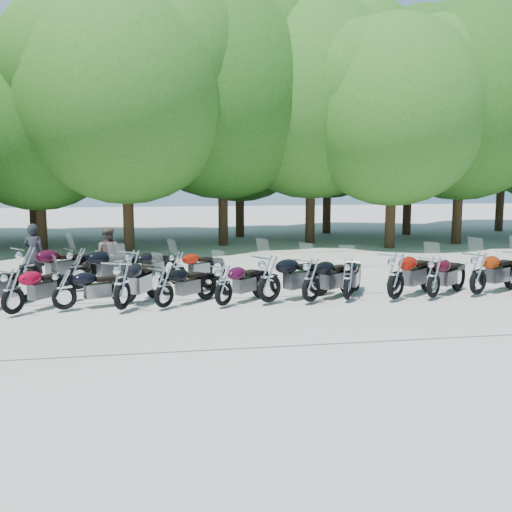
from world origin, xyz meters
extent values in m
plane|color=#A3A094|center=(0.00, 0.00, 0.00)|extent=(90.00, 90.00, 0.00)
cylinder|color=#3A2614|center=(-7.25, 12.84, 1.65)|extent=(0.44, 0.44, 3.31)
sphere|color=#286319|center=(-7.25, 12.84, 5.32)|extent=(7.31, 7.31, 7.31)
cylinder|color=#3A2614|center=(-3.57, 11.24, 1.97)|extent=(0.44, 0.44, 3.93)
sphere|color=#357721|center=(-3.57, 11.24, 6.33)|extent=(8.70, 8.70, 8.70)
cylinder|color=#3A2614|center=(0.54, 13.09, 2.06)|extent=(0.44, 0.44, 4.13)
sphere|color=#286319|center=(0.54, 13.09, 6.64)|extent=(9.13, 9.13, 9.13)
cylinder|color=#3A2614|center=(4.61, 13.20, 2.05)|extent=(0.44, 0.44, 4.09)
sphere|color=#357721|center=(4.61, 13.20, 6.58)|extent=(9.04, 9.04, 9.04)
cylinder|color=#3A2614|center=(7.55, 10.82, 1.81)|extent=(0.44, 0.44, 3.62)
sphere|color=#357721|center=(7.55, 10.82, 5.82)|extent=(8.00, 8.00, 8.00)
cylinder|color=#3A2614|center=(11.20, 11.78, 1.99)|extent=(0.44, 0.44, 3.98)
sphere|color=#286319|center=(11.20, 11.78, 6.40)|extent=(8.79, 8.79, 8.79)
cylinder|color=#3A2614|center=(-8.29, 16.97, 1.76)|extent=(0.44, 0.44, 3.52)
sphere|color=#357721|center=(-8.29, 16.97, 5.66)|extent=(7.78, 7.78, 7.78)
cylinder|color=#3A2614|center=(-3.76, 16.43, 1.71)|extent=(0.44, 0.44, 3.42)
sphere|color=#286319|center=(-3.76, 16.43, 5.50)|extent=(7.56, 7.56, 7.56)
cylinder|color=#3A2614|center=(1.80, 16.47, 1.78)|extent=(0.44, 0.44, 3.56)
sphere|color=#286319|center=(1.80, 16.47, 5.73)|extent=(7.88, 7.88, 7.88)
cylinder|color=#3A2614|center=(6.69, 17.47, 1.88)|extent=(0.44, 0.44, 3.76)
sphere|color=#286319|center=(6.69, 17.47, 6.04)|extent=(8.31, 8.31, 8.31)
cylinder|color=#3A2614|center=(10.68, 16.09, 1.81)|extent=(0.44, 0.44, 3.63)
sphere|color=#357721|center=(10.68, 16.09, 5.83)|extent=(8.02, 8.02, 8.02)
cylinder|color=#3A2614|center=(16.61, 17.02, 2.19)|extent=(0.44, 0.44, 4.37)
sphere|color=#286319|center=(16.61, 17.02, 7.03)|extent=(9.67, 9.67, 9.67)
imported|color=black|center=(-6.06, 4.49, 0.90)|extent=(0.75, 0.61, 1.79)
imported|color=brown|center=(-3.96, 4.38, 0.83)|extent=(0.96, 0.85, 1.67)
camera|label=1|loc=(-2.67, -13.67, 3.24)|focal=42.00mm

